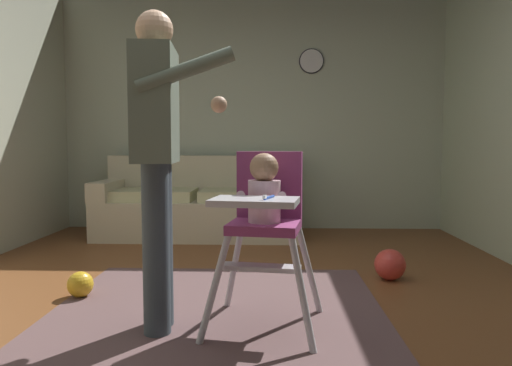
{
  "coord_description": "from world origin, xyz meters",
  "views": [
    {
      "loc": [
        0.24,
        -2.59,
        0.97
      ],
      "look_at": [
        0.15,
        -0.05,
        0.77
      ],
      "focal_mm": 33.27,
      "sensor_mm": 36.0,
      "label": 1
    }
  ],
  "objects_px": {
    "wall_clock": "(311,61)",
    "toy_ball_second": "(80,284)",
    "couch": "(200,205)",
    "toy_ball": "(390,265)",
    "high_chair": "(265,206)",
    "adult_standing": "(158,152)"
  },
  "relations": [
    {
      "from": "adult_standing",
      "to": "toy_ball_second",
      "type": "bearing_deg",
      "value": 135.99
    },
    {
      "from": "adult_standing",
      "to": "toy_ball",
      "type": "height_order",
      "value": "adult_standing"
    },
    {
      "from": "toy_ball",
      "to": "toy_ball_second",
      "type": "xyz_separation_m",
      "value": [
        -2.09,
        -0.46,
        -0.03
      ]
    },
    {
      "from": "high_chair",
      "to": "wall_clock",
      "type": "xyz_separation_m",
      "value": [
        0.48,
        3.05,
        1.29
      ]
    },
    {
      "from": "high_chair",
      "to": "toy_ball_second",
      "type": "bearing_deg",
      "value": -102.23
    },
    {
      "from": "high_chair",
      "to": "wall_clock",
      "type": "bearing_deg",
      "value": 179.71
    },
    {
      "from": "toy_ball",
      "to": "wall_clock",
      "type": "xyz_separation_m",
      "value": [
        -0.41,
        2.13,
        1.82
      ]
    },
    {
      "from": "high_chair",
      "to": "wall_clock",
      "type": "distance_m",
      "value": 3.34
    },
    {
      "from": "wall_clock",
      "to": "couch",
      "type": "bearing_deg",
      "value": -158.64
    },
    {
      "from": "adult_standing",
      "to": "toy_ball_second",
      "type": "distance_m",
      "value": 1.18
    },
    {
      "from": "high_chair",
      "to": "adult_standing",
      "type": "height_order",
      "value": "adult_standing"
    },
    {
      "from": "wall_clock",
      "to": "toy_ball_second",
      "type": "bearing_deg",
      "value": -122.89
    },
    {
      "from": "couch",
      "to": "adult_standing",
      "type": "height_order",
      "value": "adult_standing"
    },
    {
      "from": "couch",
      "to": "toy_ball_second",
      "type": "distance_m",
      "value": 2.18
    },
    {
      "from": "toy_ball",
      "to": "toy_ball_second",
      "type": "bearing_deg",
      "value": -167.47
    },
    {
      "from": "high_chair",
      "to": "wall_clock",
      "type": "height_order",
      "value": "wall_clock"
    },
    {
      "from": "couch",
      "to": "wall_clock",
      "type": "height_order",
      "value": "wall_clock"
    },
    {
      "from": "wall_clock",
      "to": "toy_ball",
      "type": "bearing_deg",
      "value": -79.1
    },
    {
      "from": "couch",
      "to": "high_chair",
      "type": "bearing_deg",
      "value": 15.99
    },
    {
      "from": "couch",
      "to": "wall_clock",
      "type": "xyz_separation_m",
      "value": [
        1.22,
        0.48,
        1.61
      ]
    },
    {
      "from": "couch",
      "to": "toy_ball",
      "type": "height_order",
      "value": "couch"
    },
    {
      "from": "adult_standing",
      "to": "toy_ball_second",
      "type": "relative_size",
      "value": 10.03
    }
  ]
}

